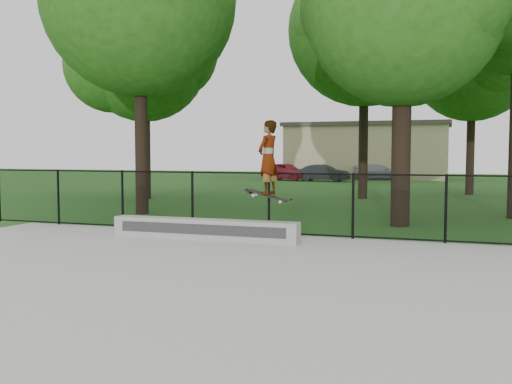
% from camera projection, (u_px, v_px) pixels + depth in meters
% --- Properties ---
extents(ground, '(100.00, 100.00, 0.00)m').
position_uv_depth(ground, '(144.00, 296.00, 8.04)').
color(ground, '#1F5718').
rests_on(ground, ground).
extents(concrete_slab, '(14.00, 12.00, 0.06)m').
position_uv_depth(concrete_slab, '(144.00, 294.00, 8.03)').
color(concrete_slab, '#ACADA7').
rests_on(concrete_slab, ground).
extents(grind_ledge, '(4.40, 0.40, 0.46)m').
position_uv_depth(grind_ledge, '(204.00, 229.00, 12.83)').
color(grind_ledge, '#9D9C98').
rests_on(grind_ledge, concrete_slab).
extents(car_a, '(4.06, 2.75, 1.29)m').
position_uv_depth(car_a, '(286.00, 171.00, 41.05)').
color(car_a, maroon).
rests_on(car_a, ground).
extents(car_b, '(3.30, 1.46, 1.17)m').
position_uv_depth(car_b, '(323.00, 173.00, 39.56)').
color(car_b, black).
rests_on(car_b, ground).
extents(car_c, '(3.78, 1.93, 1.15)m').
position_uv_depth(car_c, '(380.00, 172.00, 41.72)').
color(car_c, gray).
rests_on(car_c, ground).
extents(skater_airborne, '(0.82, 0.65, 1.76)m').
position_uv_depth(skater_airborne, '(268.00, 159.00, 12.03)').
color(skater_airborne, black).
rests_on(skater_airborne, ground).
extents(chainlink_fence, '(16.06, 0.06, 1.50)m').
position_uv_depth(chainlink_fence, '(269.00, 203.00, 13.56)').
color(chainlink_fence, black).
rests_on(chainlink_fence, concrete_slab).
extents(tree_row, '(20.83, 18.52, 11.51)m').
position_uv_depth(tree_row, '(354.00, 16.00, 20.69)').
color(tree_row, black).
rests_on(tree_row, ground).
extents(distant_building, '(12.40, 6.40, 4.30)m').
position_uv_depth(distant_building, '(367.00, 150.00, 44.43)').
color(distant_building, tan).
rests_on(distant_building, ground).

